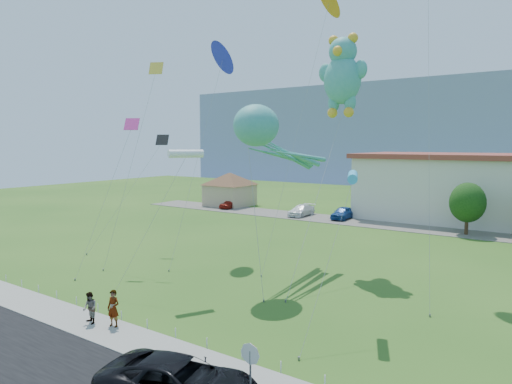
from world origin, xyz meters
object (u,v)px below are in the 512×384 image
(suv, at_px, (180,384))
(parked_car_blue, at_px, (343,213))
(pedestrian_right, at_px, (90,308))
(teddy_bear_kite, at_px, (342,74))
(pedestrian_left, at_px, (113,308))
(pavilion, at_px, (230,186))
(parked_car_white, at_px, (301,210))
(octopus_kite, at_px, (268,138))
(stop_sign, at_px, (250,360))
(parked_car_red, at_px, (231,204))

(suv, relative_size, parked_car_blue, 1.34)
(pedestrian_right, height_order, teddy_bear_kite, teddy_bear_kite)
(pedestrian_left, bearing_deg, pedestrian_right, -173.08)
(parked_car_blue, bearing_deg, pavilion, 171.88)
(parked_car_white, height_order, parked_car_blue, parked_car_blue)
(pavilion, height_order, parked_car_blue, pavilion)
(parked_car_blue, xyz_separation_m, octopus_kite, (6.00, -26.52, 8.97))
(parked_car_white, bearing_deg, stop_sign, -63.44)
(pedestrian_left, bearing_deg, parked_car_white, 93.15)
(stop_sign, xyz_separation_m, pedestrian_right, (-11.27, 1.53, -0.94))
(octopus_kite, bearing_deg, parked_car_white, 113.96)
(parked_car_blue, distance_m, teddy_bear_kite, 25.44)
(parked_car_white, distance_m, octopus_kite, 29.70)
(pedestrian_left, bearing_deg, parked_car_blue, 84.92)
(stop_sign, distance_m, parked_car_red, 50.66)
(pavilion, bearing_deg, parked_car_blue, -6.35)
(teddy_bear_kite, bearing_deg, pavilion, 141.83)
(pavilion, distance_m, stop_sign, 53.90)
(octopus_kite, relative_size, teddy_bear_kite, 0.68)
(parked_car_red, bearing_deg, parked_car_blue, 0.67)
(pavilion, xyz_separation_m, parked_car_blue, (19.44, -2.16, -2.20))
(pedestrian_left, bearing_deg, parked_car_red, 108.42)
(pavilion, bearing_deg, pedestrian_left, -59.65)
(teddy_bear_kite, bearing_deg, octopus_kite, -108.36)
(parked_car_white, bearing_deg, pedestrian_left, -75.44)
(suv, bearing_deg, parked_car_red, 22.74)
(pavilion, bearing_deg, pedestrian_right, -61.35)
(stop_sign, distance_m, parked_car_white, 43.98)
(pedestrian_right, bearing_deg, suv, -3.99)
(octopus_kite, bearing_deg, stop_sign, -59.22)
(stop_sign, bearing_deg, suv, -149.27)
(suv, bearing_deg, octopus_kite, 8.86)
(suv, relative_size, parked_car_white, 1.24)
(parked_car_white, bearing_deg, pavilion, 168.72)
(parked_car_red, relative_size, parked_car_white, 0.82)
(suv, relative_size, pedestrian_left, 3.18)
(pavilion, height_order, pedestrian_left, pavilion)
(parked_car_red, distance_m, parked_car_blue, 17.39)
(parked_car_white, height_order, octopus_kite, octopus_kite)
(pavilion, height_order, stop_sign, pavilion)
(octopus_kite, bearing_deg, pavilion, 131.58)
(pavilion, xyz_separation_m, teddy_bear_kite, (27.73, -21.80, 11.69))
(parked_car_red, bearing_deg, stop_sign, -52.06)
(stop_sign, relative_size, pedestrian_left, 1.31)
(suv, xyz_separation_m, parked_car_white, (-17.37, 40.68, -0.13))
(pedestrian_right, distance_m, parked_car_white, 38.75)
(suv, distance_m, teddy_bear_kite, 25.97)
(pavilion, distance_m, parked_car_red, 3.96)
(teddy_bear_kite, bearing_deg, parked_car_blue, 112.88)
(parked_car_red, bearing_deg, parked_car_white, -2.01)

